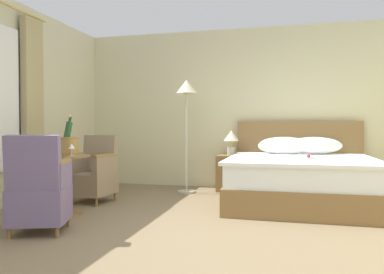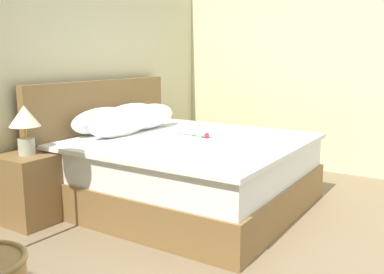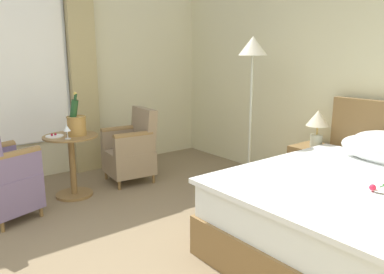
# 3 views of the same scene
# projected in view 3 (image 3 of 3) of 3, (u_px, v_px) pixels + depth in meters

# --- Properties ---
(wall_headboard_side) EXTENTS (5.75, 0.12, 2.74)m
(wall_headboard_side) POSITION_uv_depth(u_px,v_px,m) (353.00, 76.00, 4.12)
(wall_headboard_side) COLOR beige
(wall_headboard_side) RESTS_ON ground
(bed) EXTENTS (1.96, 2.12, 1.15)m
(bed) POSITION_uv_depth(u_px,v_px,m) (373.00, 214.00, 2.97)
(bed) COLOR brown
(bed) RESTS_ON ground
(nightstand) EXTENTS (0.47, 0.46, 0.59)m
(nightstand) POSITION_uv_depth(u_px,v_px,m) (314.00, 171.00, 4.28)
(nightstand) COLOR brown
(nightstand) RESTS_ON ground
(bedside_lamp) EXTENTS (0.26, 0.26, 0.41)m
(bedside_lamp) POSITION_uv_depth(u_px,v_px,m) (318.00, 122.00, 4.16)
(bedside_lamp) COLOR #B3B8A0
(bedside_lamp) RESTS_ON nightstand
(floor_lamp_brass) EXTENTS (0.33, 0.33, 1.81)m
(floor_lamp_brass) POSITION_uv_depth(u_px,v_px,m) (252.00, 62.00, 4.31)
(floor_lamp_brass) COLOR #B6BBA8
(floor_lamp_brass) RESTS_ON ground
(side_table_round) EXTENTS (0.60, 0.60, 0.71)m
(side_table_round) POSITION_uv_depth(u_px,v_px,m) (72.00, 162.00, 4.26)
(side_table_round) COLOR brown
(side_table_round) RESTS_ON ground
(champagne_bucket) EXTENTS (0.22, 0.22, 0.49)m
(champagne_bucket) POSITION_uv_depth(u_px,v_px,m) (76.00, 123.00, 4.18)
(champagne_bucket) COLOR olive
(champagne_bucket) RESTS_ON side_table_round
(wine_glass_near_bucket) EXTENTS (0.07, 0.07, 0.14)m
(wine_glass_near_bucket) POSITION_uv_depth(u_px,v_px,m) (68.00, 125.00, 4.29)
(wine_glass_near_bucket) COLOR white
(wine_glass_near_bucket) RESTS_ON side_table_round
(wine_glass_near_edge) EXTENTS (0.08, 0.08, 0.15)m
(wine_glass_near_edge) POSITION_uv_depth(u_px,v_px,m) (67.00, 129.00, 4.00)
(wine_glass_near_edge) COLOR white
(wine_glass_near_edge) RESTS_ON side_table_round
(snack_plate) EXTENTS (0.19, 0.19, 0.04)m
(snack_plate) POSITION_uv_depth(u_px,v_px,m) (55.00, 136.00, 4.13)
(snack_plate) COLOR white
(snack_plate) RESTS_ON side_table_round
(armchair_by_window) EXTENTS (0.60, 0.62, 0.94)m
(armchair_by_window) POSITION_uv_depth(u_px,v_px,m) (132.00, 150.00, 4.77)
(armchair_by_window) COLOR brown
(armchair_by_window) RESTS_ON ground
(armchair_facing_bed) EXTENTS (0.65, 0.65, 0.98)m
(armchair_facing_bed) POSITION_uv_depth(u_px,v_px,m) (2.00, 179.00, 3.62)
(armchair_facing_bed) COLOR brown
(armchair_facing_bed) RESTS_ON ground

